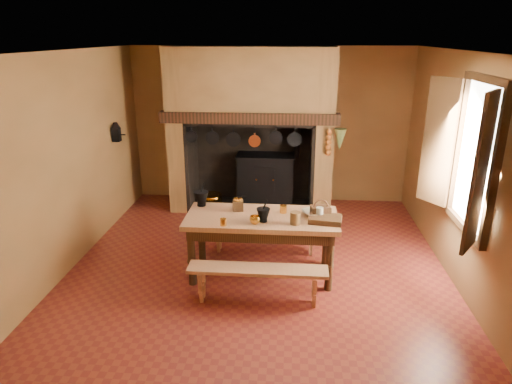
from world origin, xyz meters
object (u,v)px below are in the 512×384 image
bench_front (258,277)px  wicker_basket (321,211)px  iron_range (266,179)px  work_table (262,225)px  mixing_bowl (314,213)px  coffee_grinder (238,204)px

bench_front → wicker_basket: size_ratio=6.12×
iron_range → work_table: 2.66m
bench_front → wicker_basket: wicker_basket is taller
work_table → mixing_bowl: 0.68m
coffee_grinder → mixing_bowl: bearing=-15.4°
work_table → wicker_basket: size_ratio=7.23×
iron_range → wicker_basket: size_ratio=6.07×
coffee_grinder → mixing_bowl: coffee_grinder is taller
work_table → mixing_bowl: mixing_bowl is taller
coffee_grinder → wicker_basket: (1.05, -0.13, -0.00)m
iron_range → mixing_bowl: 2.72m
iron_range → bench_front: (0.10, -3.31, -0.14)m
mixing_bowl → wicker_basket: bearing=-9.8°
coffee_grinder → bench_front: bearing=-77.8°
iron_range → mixing_bowl: iron_range is taller
bench_front → coffee_grinder: size_ratio=7.77×
mixing_bowl → work_table: bearing=-175.0°
iron_range → wicker_basket: (0.83, -2.60, 0.42)m
work_table → bench_front: size_ratio=1.18×
bench_front → coffee_grinder: bearing=110.8°
bench_front → wicker_basket: 1.16m
work_table → coffee_grinder: (-0.32, 0.17, 0.21)m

